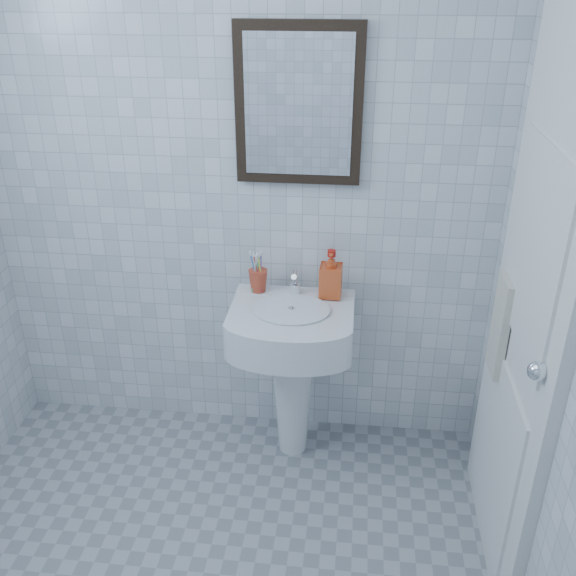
# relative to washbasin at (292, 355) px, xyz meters

# --- Properties ---
(wall_back) EXTENTS (2.20, 0.02, 2.50)m
(wall_back) POSITION_rel_washbasin_xyz_m (-0.26, 0.22, 0.72)
(wall_back) COLOR white
(wall_back) RESTS_ON ground
(washbasin) EXTENTS (0.51, 0.37, 0.79)m
(washbasin) POSITION_rel_washbasin_xyz_m (0.00, 0.00, 0.00)
(washbasin) COLOR white
(washbasin) RESTS_ON ground
(faucet) EXTENTS (0.05, 0.10, 0.11)m
(faucet) POSITION_rel_washbasin_xyz_m (0.00, 0.09, 0.30)
(faucet) COLOR silver
(faucet) RESTS_ON washbasin
(toothbrush_cup) EXTENTS (0.11, 0.11, 0.10)m
(toothbrush_cup) POSITION_rel_washbasin_xyz_m (-0.16, 0.10, 0.30)
(toothbrush_cup) COLOR #B73C24
(toothbrush_cup) RESTS_ON washbasin
(soap_dispenser) EXTENTS (0.10, 0.10, 0.21)m
(soap_dispenser) POSITION_rel_washbasin_xyz_m (0.15, 0.10, 0.35)
(soap_dispenser) COLOR red
(soap_dispenser) RESTS_ON washbasin
(wall_mirror) EXTENTS (0.50, 0.04, 0.62)m
(wall_mirror) POSITION_rel_washbasin_xyz_m (0.00, 0.20, 1.02)
(wall_mirror) COLOR black
(wall_mirror) RESTS_ON wall_back
(bathroom_door) EXTENTS (0.04, 0.80, 2.00)m
(bathroom_door) POSITION_rel_washbasin_xyz_m (0.82, -0.43, 0.47)
(bathroom_door) COLOR white
(bathroom_door) RESTS_ON ground
(towel_ring) EXTENTS (0.01, 0.18, 0.18)m
(towel_ring) POSITION_rel_washbasin_xyz_m (0.80, -0.25, 0.52)
(towel_ring) COLOR silver
(towel_ring) RESTS_ON wall_right
(hand_towel) EXTENTS (0.03, 0.16, 0.38)m
(hand_towel) POSITION_rel_washbasin_xyz_m (0.78, -0.25, 0.34)
(hand_towel) COLOR beige
(hand_towel) RESTS_ON towel_ring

